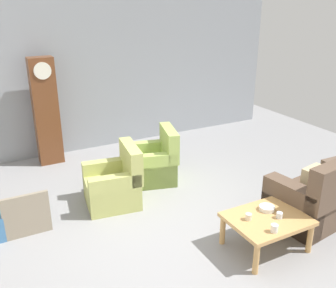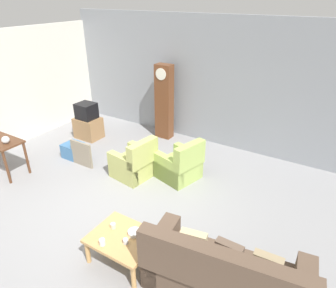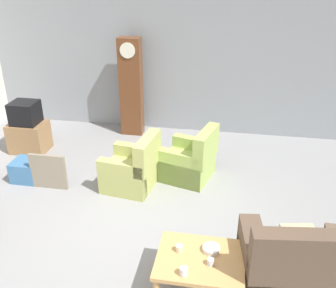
{
  "view_description": "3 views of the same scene",
  "coord_description": "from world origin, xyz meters",
  "px_view_note": "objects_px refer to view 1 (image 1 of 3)",
  "views": [
    {
      "loc": [
        -2.2,
        -3.8,
        2.94
      ],
      "look_at": [
        0.28,
        0.88,
        0.9
      ],
      "focal_mm": 40.06,
      "sensor_mm": 36.0,
      "label": 1
    },
    {
      "loc": [
        3.06,
        -3.36,
        3.63
      ],
      "look_at": [
        0.24,
        1.22,
        0.93
      ],
      "focal_mm": 32.44,
      "sensor_mm": 36.0,
      "label": 2
    },
    {
      "loc": [
        0.94,
        -4.04,
        3.39
      ],
      "look_at": [
        0.03,
        1.19,
        0.77
      ],
      "focal_mm": 40.66,
      "sensor_mm": 36.0,
      "label": 3
    }
  ],
  "objects_px": {
    "coffee_table_wood": "(267,222)",
    "bowl_white_stacked": "(267,208)",
    "armchair_olive_far": "(154,163)",
    "cup_blue_rimmed": "(279,215)",
    "framed_picture_leaning": "(27,216)",
    "cup_white_porcelain": "(274,228)",
    "cup_cream_tall": "(249,217)",
    "couch_floral": "(336,189)",
    "armchair_olive_near": "(115,185)",
    "grandfather_clock": "(46,112)"
  },
  "relations": [
    {
      "from": "framed_picture_leaning",
      "to": "cup_blue_rimmed",
      "type": "bearing_deg",
      "value": -32.93
    },
    {
      "from": "armchair_olive_far",
      "to": "bowl_white_stacked",
      "type": "relative_size",
      "value": 4.89
    },
    {
      "from": "cup_white_porcelain",
      "to": "bowl_white_stacked",
      "type": "distance_m",
      "value": 0.48
    },
    {
      "from": "couch_floral",
      "to": "bowl_white_stacked",
      "type": "bearing_deg",
      "value": -176.91
    },
    {
      "from": "grandfather_clock",
      "to": "couch_floral",
      "type": "bearing_deg",
      "value": -48.94
    },
    {
      "from": "couch_floral",
      "to": "cup_cream_tall",
      "type": "distance_m",
      "value": 1.75
    },
    {
      "from": "armchair_olive_near",
      "to": "cup_white_porcelain",
      "type": "height_order",
      "value": "armchair_olive_near"
    },
    {
      "from": "armchair_olive_near",
      "to": "cup_white_porcelain",
      "type": "xyz_separation_m",
      "value": [
        1.13,
        -2.22,
        0.18
      ]
    },
    {
      "from": "armchair_olive_near",
      "to": "framed_picture_leaning",
      "type": "xyz_separation_m",
      "value": [
        -1.32,
        -0.27,
        -0.01
      ]
    },
    {
      "from": "bowl_white_stacked",
      "to": "framed_picture_leaning",
      "type": "bearing_deg",
      "value": 150.32
    },
    {
      "from": "grandfather_clock",
      "to": "cup_blue_rimmed",
      "type": "xyz_separation_m",
      "value": [
        1.93,
        -4.09,
        -0.53
      ]
    },
    {
      "from": "couch_floral",
      "to": "armchair_olive_near",
      "type": "bearing_deg",
      "value": 148.02
    },
    {
      "from": "cup_white_porcelain",
      "to": "cup_cream_tall",
      "type": "distance_m",
      "value": 0.36
    },
    {
      "from": "bowl_white_stacked",
      "to": "cup_white_porcelain",
      "type": "bearing_deg",
      "value": -122.09
    },
    {
      "from": "couch_floral",
      "to": "armchair_olive_near",
      "type": "xyz_separation_m",
      "value": [
        -2.78,
        1.73,
        -0.05
      ]
    },
    {
      "from": "grandfather_clock",
      "to": "cup_cream_tall",
      "type": "height_order",
      "value": "grandfather_clock"
    },
    {
      "from": "grandfather_clock",
      "to": "cup_white_porcelain",
      "type": "distance_m",
      "value": 4.63
    },
    {
      "from": "couch_floral",
      "to": "cup_blue_rimmed",
      "type": "height_order",
      "value": "couch_floral"
    },
    {
      "from": "framed_picture_leaning",
      "to": "cup_white_porcelain",
      "type": "height_order",
      "value": "framed_picture_leaning"
    },
    {
      "from": "armchair_olive_near",
      "to": "cup_white_porcelain",
      "type": "relative_size",
      "value": 9.75
    },
    {
      "from": "couch_floral",
      "to": "coffee_table_wood",
      "type": "height_order",
      "value": "couch_floral"
    },
    {
      "from": "grandfather_clock",
      "to": "cup_white_porcelain",
      "type": "relative_size",
      "value": 21.26
    },
    {
      "from": "couch_floral",
      "to": "armchair_olive_far",
      "type": "relative_size",
      "value": 2.28
    },
    {
      "from": "armchair_olive_far",
      "to": "bowl_white_stacked",
      "type": "bearing_deg",
      "value": -77.34
    },
    {
      "from": "armchair_olive_far",
      "to": "grandfather_clock",
      "type": "xyz_separation_m",
      "value": [
        -1.42,
        1.63,
        0.7
      ]
    },
    {
      "from": "armchair_olive_far",
      "to": "framed_picture_leaning",
      "type": "bearing_deg",
      "value": -162.09
    },
    {
      "from": "couch_floral",
      "to": "armchair_olive_far",
      "type": "distance_m",
      "value": 2.89
    },
    {
      "from": "framed_picture_leaning",
      "to": "armchair_olive_far",
      "type": "bearing_deg",
      "value": 17.91
    },
    {
      "from": "armchair_olive_near",
      "to": "bowl_white_stacked",
      "type": "distance_m",
      "value": 2.29
    },
    {
      "from": "coffee_table_wood",
      "to": "framed_picture_leaning",
      "type": "relative_size",
      "value": 1.6
    },
    {
      "from": "coffee_table_wood",
      "to": "bowl_white_stacked",
      "type": "relative_size",
      "value": 4.89
    },
    {
      "from": "armchair_olive_far",
      "to": "cup_blue_rimmed",
      "type": "distance_m",
      "value": 2.53
    },
    {
      "from": "cup_blue_rimmed",
      "to": "cup_cream_tall",
      "type": "bearing_deg",
      "value": 157.4
    },
    {
      "from": "coffee_table_wood",
      "to": "bowl_white_stacked",
      "type": "bearing_deg",
      "value": 50.59
    },
    {
      "from": "grandfather_clock",
      "to": "armchair_olive_near",
      "type": "bearing_deg",
      "value": -75.44
    },
    {
      "from": "framed_picture_leaning",
      "to": "bowl_white_stacked",
      "type": "height_order",
      "value": "framed_picture_leaning"
    },
    {
      "from": "armchair_olive_near",
      "to": "cup_cream_tall",
      "type": "distance_m",
      "value": 2.15
    },
    {
      "from": "armchair_olive_far",
      "to": "grandfather_clock",
      "type": "bearing_deg",
      "value": 131.13
    },
    {
      "from": "framed_picture_leaning",
      "to": "cup_cream_tall",
      "type": "height_order",
      "value": "framed_picture_leaning"
    },
    {
      "from": "armchair_olive_near",
      "to": "bowl_white_stacked",
      "type": "height_order",
      "value": "armchair_olive_near"
    },
    {
      "from": "armchair_olive_far",
      "to": "cup_cream_tall",
      "type": "bearing_deg",
      "value": -86.18
    },
    {
      "from": "couch_floral",
      "to": "bowl_white_stacked",
      "type": "xyz_separation_m",
      "value": [
        -1.39,
        -0.08,
        0.11
      ]
    },
    {
      "from": "coffee_table_wood",
      "to": "cup_cream_tall",
      "type": "distance_m",
      "value": 0.27
    },
    {
      "from": "armchair_olive_far",
      "to": "cup_cream_tall",
      "type": "distance_m",
      "value": 2.33
    },
    {
      "from": "cup_blue_rimmed",
      "to": "coffee_table_wood",
      "type": "bearing_deg",
      "value": 145.44
    },
    {
      "from": "grandfather_clock",
      "to": "cup_blue_rimmed",
      "type": "bearing_deg",
      "value": -64.74
    },
    {
      "from": "couch_floral",
      "to": "armchair_olive_near",
      "type": "relative_size",
      "value": 2.39
    },
    {
      "from": "framed_picture_leaning",
      "to": "cup_blue_rimmed",
      "type": "distance_m",
      "value": 3.24
    },
    {
      "from": "coffee_table_wood",
      "to": "cup_cream_tall",
      "type": "relative_size",
      "value": 11.85
    },
    {
      "from": "cup_blue_rimmed",
      "to": "bowl_white_stacked",
      "type": "distance_m",
      "value": 0.21
    }
  ]
}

